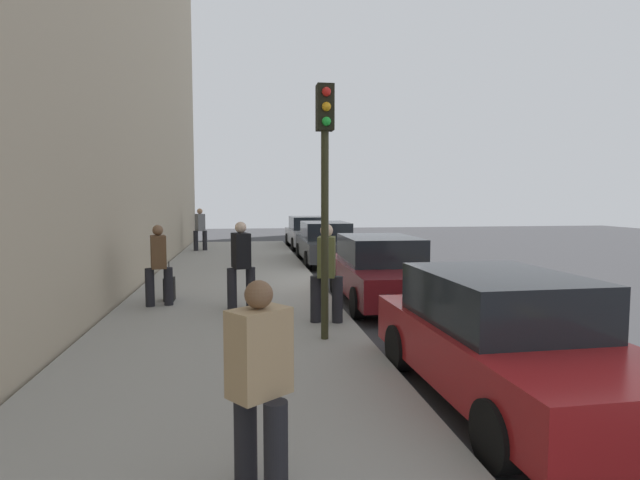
{
  "coord_description": "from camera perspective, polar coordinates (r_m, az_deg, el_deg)",
  "views": [
    {
      "loc": [
        12.72,
        -2.96,
        2.39
      ],
      "look_at": [
        1.55,
        -1.31,
        1.47
      ],
      "focal_mm": 28.76,
      "sensor_mm": 36.0,
      "label": 1
    }
  ],
  "objects": [
    {
      "name": "parked_car_maroon",
      "position": [
        11.79,
        6.79,
        -3.31
      ],
      "size": [
        4.64,
        1.98,
        1.51
      ],
      "color": "black",
      "rests_on": "ground"
    },
    {
      "name": "pedestrian_grey_coat",
      "position": [
        22.53,
        -13.2,
        1.3
      ],
      "size": [
        0.57,
        0.56,
        1.8
      ],
      "color": "black",
      "rests_on": "sidewalk"
    },
    {
      "name": "ground_plane",
      "position": [
        13.27,
        4.67,
        -5.71
      ],
      "size": [
        56.0,
        56.0,
        0.0
      ],
      "primitive_type": "plane",
      "color": "#333335"
    },
    {
      "name": "parked_car_red",
      "position": [
        6.42,
        19.78,
        -10.34
      ],
      "size": [
        4.32,
        1.98,
        1.51
      ],
      "color": "black",
      "rests_on": "ground"
    },
    {
      "name": "parked_car_charcoal",
      "position": [
        18.73,
        0.66,
        -0.32
      ],
      "size": [
        4.81,
        1.93,
        1.51
      ],
      "color": "black",
      "rests_on": "ground"
    },
    {
      "name": "parked_car_silver",
      "position": [
        24.35,
        -1.32,
        0.83
      ],
      "size": [
        4.27,
        1.96,
        1.51
      ],
      "color": "black",
      "rests_on": "ground"
    },
    {
      "name": "pedestrian_brown_coat",
      "position": [
        11.15,
        -17.52,
        -2.44
      ],
      "size": [
        0.51,
        0.55,
        1.69
      ],
      "color": "black",
      "rests_on": "sidewalk"
    },
    {
      "name": "lane_stripe_centre",
      "position": [
        14.33,
        17.28,
        -5.12
      ],
      "size": [
        28.0,
        0.14,
        0.01
      ],
      "primitive_type": "cube",
      "color": "gold",
      "rests_on": "ground"
    },
    {
      "name": "rolling_suitcase",
      "position": [
        11.75,
        -16.42,
        -5.24
      ],
      "size": [
        0.34,
        0.22,
        0.86
      ],
      "color": "black",
      "rests_on": "sidewalk"
    },
    {
      "name": "sidewalk",
      "position": [
        12.93,
        -9.8,
        -5.71
      ],
      "size": [
        28.0,
        4.6,
        0.15
      ],
      "primitive_type": "cube",
      "color": "gray",
      "rests_on": "ground"
    },
    {
      "name": "pedestrian_tan_coat",
      "position": [
        3.99,
        -6.74,
        -15.37
      ],
      "size": [
        0.49,
        0.52,
        1.64
      ],
      "color": "black",
      "rests_on": "sidewalk"
    },
    {
      "name": "pedestrian_black_coat",
      "position": [
        10.51,
        -8.77,
        -2.47
      ],
      "size": [
        0.54,
        0.57,
        1.77
      ],
      "color": "black",
      "rests_on": "sidewalk"
    },
    {
      "name": "traffic_light_pole",
      "position": [
        8.03,
        0.56,
        8.07
      ],
      "size": [
        0.35,
        0.26,
        3.98
      ],
      "color": "#2D2D19",
      "rests_on": "sidewalk"
    },
    {
      "name": "pedestrian_olive_coat",
      "position": [
        9.21,
        0.73,
        -3.37
      ],
      "size": [
        0.54,
        0.58,
        1.78
      ],
      "color": "black",
      "rests_on": "sidewalk"
    }
  ]
}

